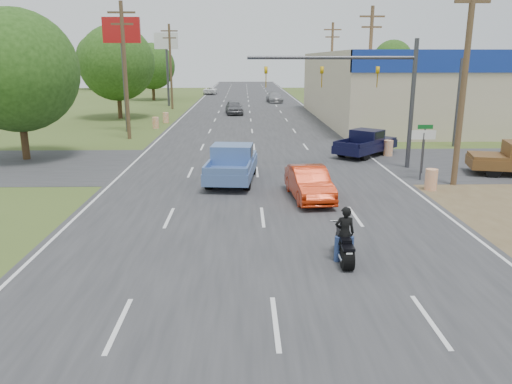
{
  "coord_description": "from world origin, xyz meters",
  "views": [
    {
      "loc": [
        -0.7,
        -10.33,
        5.9
      ],
      "look_at": [
        -0.28,
        6.96,
        1.3
      ],
      "focal_mm": 35.0,
      "sensor_mm": 36.0,
      "label": 1
    }
  ],
  "objects_px": {
    "rider": "(344,236)",
    "blue_pickup": "(232,163)",
    "motorcycle": "(344,247)",
    "navy_pickup": "(367,142)",
    "distant_car_grey": "(234,108)",
    "distant_car_silver": "(274,97)",
    "distant_car_white": "(211,91)",
    "red_convertible": "(309,184)"
  },
  "relations": [
    {
      "from": "motorcycle",
      "to": "distant_car_silver",
      "type": "height_order",
      "value": "distant_car_silver"
    },
    {
      "from": "rider",
      "to": "motorcycle",
      "type": "bearing_deg",
      "value": 90.0
    },
    {
      "from": "blue_pickup",
      "to": "distant_car_silver",
      "type": "distance_m",
      "value": 47.7
    },
    {
      "from": "navy_pickup",
      "to": "blue_pickup",
      "type": "bearing_deg",
      "value": -98.73
    },
    {
      "from": "rider",
      "to": "blue_pickup",
      "type": "bearing_deg",
      "value": -70.33
    },
    {
      "from": "blue_pickup",
      "to": "navy_pickup",
      "type": "distance_m",
      "value": 10.69
    },
    {
      "from": "navy_pickup",
      "to": "distant_car_grey",
      "type": "height_order",
      "value": "navy_pickup"
    },
    {
      "from": "red_convertible",
      "to": "distant_car_white",
      "type": "relative_size",
      "value": 0.92
    },
    {
      "from": "rider",
      "to": "blue_pickup",
      "type": "height_order",
      "value": "blue_pickup"
    },
    {
      "from": "motorcycle",
      "to": "navy_pickup",
      "type": "height_order",
      "value": "navy_pickup"
    },
    {
      "from": "distant_car_silver",
      "to": "distant_car_white",
      "type": "height_order",
      "value": "distant_car_silver"
    },
    {
      "from": "motorcycle",
      "to": "distant_car_silver",
      "type": "relative_size",
      "value": 0.42
    },
    {
      "from": "red_convertible",
      "to": "rider",
      "type": "bearing_deg",
      "value": -93.97
    },
    {
      "from": "distant_car_grey",
      "to": "red_convertible",
      "type": "bearing_deg",
      "value": -89.78
    },
    {
      "from": "red_convertible",
      "to": "motorcycle",
      "type": "height_order",
      "value": "red_convertible"
    },
    {
      "from": "red_convertible",
      "to": "distant_car_grey",
      "type": "bearing_deg",
      "value": 91.1
    },
    {
      "from": "motorcycle",
      "to": "blue_pickup",
      "type": "relative_size",
      "value": 0.37
    },
    {
      "from": "distant_car_white",
      "to": "blue_pickup",
      "type": "bearing_deg",
      "value": 97.2
    },
    {
      "from": "motorcycle",
      "to": "blue_pickup",
      "type": "xyz_separation_m",
      "value": [
        -3.56,
        10.57,
        0.45
      ]
    },
    {
      "from": "red_convertible",
      "to": "rider",
      "type": "relative_size",
      "value": 2.6
    },
    {
      "from": "navy_pickup",
      "to": "distant_car_grey",
      "type": "bearing_deg",
      "value": 152.39
    },
    {
      "from": "red_convertible",
      "to": "navy_pickup",
      "type": "bearing_deg",
      "value": 58.79
    },
    {
      "from": "red_convertible",
      "to": "distant_car_grey",
      "type": "xyz_separation_m",
      "value": [
        -3.89,
        34.98,
        0.05
      ]
    },
    {
      "from": "red_convertible",
      "to": "distant_car_silver",
      "type": "distance_m",
      "value": 50.99
    },
    {
      "from": "red_convertible",
      "to": "distant_car_grey",
      "type": "distance_m",
      "value": 35.2
    },
    {
      "from": "navy_pickup",
      "to": "distant_car_silver",
      "type": "xyz_separation_m",
      "value": [
        -3.39,
        40.78,
        -0.1
      ]
    },
    {
      "from": "blue_pickup",
      "to": "distant_car_white",
      "type": "xyz_separation_m",
      "value": [
        -5.22,
        64.72,
        -0.28
      ]
    },
    {
      "from": "rider",
      "to": "distant_car_grey",
      "type": "relative_size",
      "value": 0.37
    },
    {
      "from": "blue_pickup",
      "to": "distant_car_white",
      "type": "distance_m",
      "value": 64.93
    },
    {
      "from": "blue_pickup",
      "to": "distant_car_grey",
      "type": "xyz_separation_m",
      "value": [
        -0.49,
        31.46,
        -0.17
      ]
    },
    {
      "from": "distant_car_grey",
      "to": "blue_pickup",
      "type": "bearing_deg",
      "value": -95.24
    },
    {
      "from": "navy_pickup",
      "to": "distant_car_silver",
      "type": "bearing_deg",
      "value": 137.5
    },
    {
      "from": "navy_pickup",
      "to": "distant_car_white",
      "type": "height_order",
      "value": "navy_pickup"
    },
    {
      "from": "rider",
      "to": "distant_car_silver",
      "type": "xyz_separation_m",
      "value": [
        1.41,
        57.95,
        -0.09
      ]
    },
    {
      "from": "blue_pickup",
      "to": "distant_car_grey",
      "type": "bearing_deg",
      "value": 96.63
    },
    {
      "from": "blue_pickup",
      "to": "distant_car_silver",
      "type": "xyz_separation_m",
      "value": [
        4.97,
        47.44,
        -0.2
      ]
    },
    {
      "from": "motorcycle",
      "to": "navy_pickup",
      "type": "distance_m",
      "value": 17.89
    },
    {
      "from": "rider",
      "to": "distant_car_grey",
      "type": "xyz_separation_m",
      "value": [
        -4.05,
        41.97,
        -0.06
      ]
    },
    {
      "from": "distant_car_grey",
      "to": "distant_car_white",
      "type": "bearing_deg",
      "value": 91.96
    },
    {
      "from": "motorcycle",
      "to": "distant_car_grey",
      "type": "xyz_separation_m",
      "value": [
        -4.05,
        42.03,
        0.27
      ]
    },
    {
      "from": "rider",
      "to": "distant_car_grey",
      "type": "bearing_deg",
      "value": -83.53
    },
    {
      "from": "rider",
      "to": "distant_car_white",
      "type": "xyz_separation_m",
      "value": [
        -8.78,
        75.24,
        -0.18
      ]
    }
  ]
}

